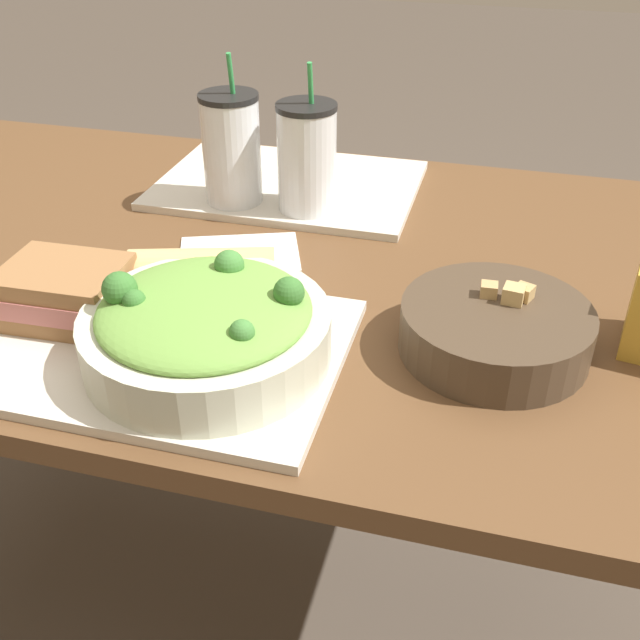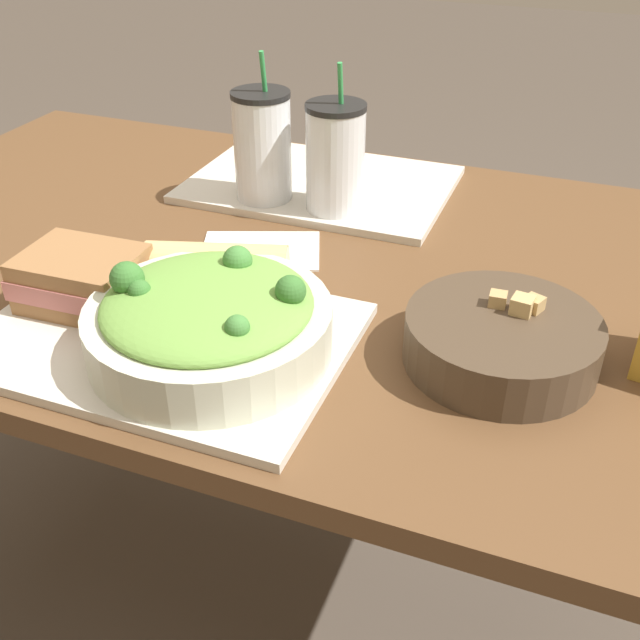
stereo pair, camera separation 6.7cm
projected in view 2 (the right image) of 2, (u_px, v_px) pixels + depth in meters
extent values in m
plane|color=#4C4238|center=(275.00, 588.00, 1.44)|extent=(12.00, 12.00, 0.00)
cube|color=brown|center=(258.00, 258.00, 1.04)|extent=(1.31, 0.82, 0.03)
cylinder|color=brown|center=(93.00, 288.00, 1.69)|extent=(0.06, 0.06, 0.70)
cube|color=beige|center=(167.00, 338.00, 0.84)|extent=(0.41, 0.29, 0.01)
cube|color=beige|center=(321.00, 184.00, 1.21)|extent=(0.41, 0.29, 0.01)
cylinder|color=beige|center=(210.00, 329.00, 0.79)|extent=(0.26, 0.26, 0.06)
ellipsoid|color=#6B9E42|center=(207.00, 304.00, 0.78)|extent=(0.22, 0.22, 0.04)
sphere|color=#427F38|center=(238.00, 260.00, 0.82)|extent=(0.03, 0.03, 0.03)
sphere|color=#38702D|center=(127.00, 279.00, 0.78)|extent=(0.04, 0.04, 0.04)
sphere|color=#38702D|center=(143.00, 292.00, 0.77)|extent=(0.02, 0.02, 0.02)
sphere|color=#427F38|center=(237.00, 327.00, 0.71)|extent=(0.03, 0.03, 0.03)
sphere|color=#38702D|center=(291.00, 291.00, 0.76)|extent=(0.03, 0.03, 0.03)
cube|color=beige|center=(226.00, 295.00, 0.78)|extent=(0.05, 0.05, 0.01)
cube|color=beige|center=(204.00, 276.00, 0.81)|extent=(0.05, 0.04, 0.01)
cylinder|color=#473828|center=(501.00, 340.00, 0.80)|extent=(0.21, 0.21, 0.05)
cylinder|color=brown|center=(504.00, 324.00, 0.79)|extent=(0.19, 0.19, 0.01)
cube|color=tan|center=(533.00, 305.00, 0.79)|extent=(0.02, 0.02, 0.02)
cube|color=tan|center=(522.00, 307.00, 0.79)|extent=(0.03, 0.03, 0.02)
cube|color=tan|center=(498.00, 301.00, 0.80)|extent=(0.02, 0.02, 0.02)
cube|color=olive|center=(86.00, 295.00, 0.89)|extent=(0.14, 0.11, 0.02)
cube|color=#C1706B|center=(83.00, 279.00, 0.88)|extent=(0.14, 0.11, 0.02)
cube|color=olive|center=(79.00, 262.00, 0.86)|extent=(0.14, 0.11, 0.02)
cylinder|color=tan|center=(217.00, 267.00, 0.91)|extent=(0.18, 0.11, 0.06)
cylinder|color=beige|center=(285.00, 269.00, 0.90)|extent=(0.02, 0.05, 0.05)
cylinder|color=silver|center=(263.00, 149.00, 1.11)|extent=(0.09, 0.09, 0.15)
cylinder|color=black|center=(263.00, 155.00, 1.12)|extent=(0.07, 0.07, 0.13)
cylinder|color=black|center=(260.00, 94.00, 1.07)|extent=(0.09, 0.09, 0.01)
cylinder|color=green|center=(263.00, 74.00, 1.05)|extent=(0.01, 0.02, 0.07)
cylinder|color=silver|center=(335.00, 161.00, 1.08)|extent=(0.09, 0.09, 0.15)
cylinder|color=#701E47|center=(335.00, 167.00, 1.08)|extent=(0.07, 0.07, 0.12)
cylinder|color=black|center=(336.00, 107.00, 1.03)|extent=(0.09, 0.09, 0.01)
cylinder|color=green|center=(341.00, 86.00, 1.02)|extent=(0.01, 0.02, 0.07)
cube|color=white|center=(261.00, 251.00, 1.03)|extent=(0.19, 0.16, 0.00)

